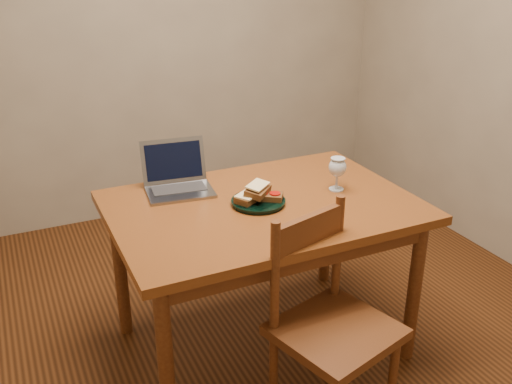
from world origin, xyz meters
name	(u,v)px	position (x,y,z in m)	size (l,w,h in m)	color
floor	(266,327)	(0.00, 0.00, -0.01)	(3.20, 3.20, 0.02)	black
back_wall	(159,23)	(0.00, 1.61, 1.30)	(3.20, 0.02, 2.60)	gray
table	(263,221)	(-0.08, -0.11, 0.65)	(1.30, 0.90, 0.74)	#512A0D
chair	(332,316)	(-0.05, -0.64, 0.48)	(0.51, 0.50, 0.45)	#451F0E
plate	(258,202)	(-0.10, -0.12, 0.75)	(0.23, 0.23, 0.02)	black
sandwich_cheese	(249,197)	(-0.14, -0.11, 0.78)	(0.12, 0.07, 0.04)	#381E0C
sandwich_tomato	(269,195)	(-0.06, -0.13, 0.78)	(0.12, 0.07, 0.04)	#381E0C
sandwich_top	(258,189)	(-0.10, -0.11, 0.81)	(0.13, 0.08, 0.04)	#381E0C
milk_glass	(337,174)	(0.29, -0.12, 0.82)	(0.08, 0.08, 0.15)	white
laptop	(177,177)	(-0.36, 0.20, 0.80)	(0.32, 0.30, 0.21)	slate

